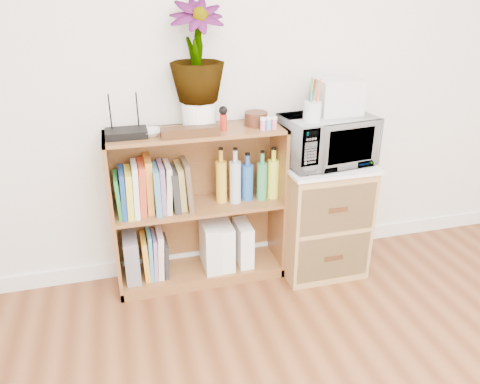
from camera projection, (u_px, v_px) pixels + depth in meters
name	position (u px, v px, depth m)	size (l,w,h in m)	color
skirting_board	(249.00, 250.00, 3.13)	(4.00, 0.02, 0.10)	white
bookshelf	(199.00, 208.00, 2.75)	(1.00, 0.30, 0.95)	brown
wicker_unit	(320.00, 217.00, 2.92)	(0.50, 0.45, 0.70)	#9E7542
microwave	(327.00, 140.00, 2.70)	(0.50, 0.34, 0.28)	white
pen_cup	(312.00, 112.00, 2.52)	(0.10, 0.10, 0.11)	silver
small_appliance	(337.00, 96.00, 2.66)	(0.25, 0.21, 0.20)	silver
router	(126.00, 133.00, 2.44)	(0.22, 0.15, 0.04)	black
white_bowl	(149.00, 133.00, 2.46)	(0.13, 0.13, 0.03)	silver
plant_pot	(199.00, 115.00, 2.55)	(0.18, 0.18, 0.15)	white
potted_plant	(197.00, 52.00, 2.41)	(0.29, 0.29, 0.51)	#3B7930
trinket_box	(190.00, 132.00, 2.45)	(0.31, 0.08, 0.05)	#34190E
kokeshi_doll	(223.00, 122.00, 2.54)	(0.04, 0.04, 0.09)	#A82314
wooden_bowl	(256.00, 119.00, 2.63)	(0.13, 0.13, 0.08)	#3A1B0F
paint_jars	(269.00, 125.00, 2.56)	(0.10, 0.04, 0.05)	pink
file_box	(132.00, 257.00, 2.76)	(0.08, 0.22, 0.28)	slate
magazine_holder_left	(210.00, 245.00, 2.86)	(0.10, 0.24, 0.30)	silver
magazine_holder_mid	(224.00, 244.00, 2.89)	(0.09, 0.23, 0.29)	white
magazine_holder_right	(243.00, 243.00, 2.92)	(0.09, 0.22, 0.27)	white
cookbooks	(153.00, 188.00, 2.63)	(0.42, 0.20, 0.31)	#22812E
liquor_bottles	(247.00, 175.00, 2.75)	(0.38, 0.07, 0.32)	gold
lower_books	(155.00, 254.00, 2.80)	(0.15, 0.19, 0.29)	gold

